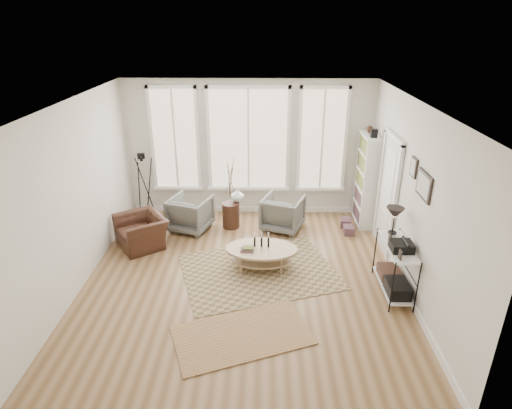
{
  "coord_description": "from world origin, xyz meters",
  "views": [
    {
      "loc": [
        0.33,
        -6.03,
        4.02
      ],
      "look_at": [
        0.2,
        0.6,
        1.1
      ],
      "focal_mm": 30.0,
      "sensor_mm": 36.0,
      "label": 1
    }
  ],
  "objects_px": {
    "low_shelf": "(395,263)",
    "coffee_table": "(261,252)",
    "bookcase": "(366,180)",
    "side_table": "(230,195)",
    "armchair_right": "(283,213)",
    "accent_chair": "(141,231)",
    "armchair_left": "(190,214)"
  },
  "relations": [
    {
      "from": "low_shelf",
      "to": "armchair_left",
      "type": "xyz_separation_m",
      "value": [
        -3.54,
        2.11,
        -0.16
      ]
    },
    {
      "from": "armchair_right",
      "to": "armchair_left",
      "type": "bearing_deg",
      "value": 22.8
    },
    {
      "from": "low_shelf",
      "to": "armchair_right",
      "type": "height_order",
      "value": "low_shelf"
    },
    {
      "from": "low_shelf",
      "to": "coffee_table",
      "type": "height_order",
      "value": "low_shelf"
    },
    {
      "from": "armchair_left",
      "to": "side_table",
      "type": "height_order",
      "value": "side_table"
    },
    {
      "from": "bookcase",
      "to": "accent_chair",
      "type": "relative_size",
      "value": 2.26
    },
    {
      "from": "armchair_right",
      "to": "side_table",
      "type": "xyz_separation_m",
      "value": [
        -1.07,
        0.07,
        0.36
      ]
    },
    {
      "from": "armchair_left",
      "to": "armchair_right",
      "type": "bearing_deg",
      "value": -159.64
    },
    {
      "from": "low_shelf",
      "to": "armchair_left",
      "type": "bearing_deg",
      "value": 149.19
    },
    {
      "from": "low_shelf",
      "to": "coffee_table",
      "type": "bearing_deg",
      "value": 162.56
    },
    {
      "from": "bookcase",
      "to": "coffee_table",
      "type": "bearing_deg",
      "value": -138.99
    },
    {
      "from": "side_table",
      "to": "accent_chair",
      "type": "height_order",
      "value": "side_table"
    },
    {
      "from": "low_shelf",
      "to": "armchair_right",
      "type": "distance_m",
      "value": 2.74
    },
    {
      "from": "accent_chair",
      "to": "low_shelf",
      "type": "bearing_deg",
      "value": 36.27
    },
    {
      "from": "armchair_right",
      "to": "accent_chair",
      "type": "height_order",
      "value": "armchair_right"
    },
    {
      "from": "accent_chair",
      "to": "coffee_table",
      "type": "bearing_deg",
      "value": 35.72
    },
    {
      "from": "armchair_left",
      "to": "low_shelf",
      "type": "bearing_deg",
      "value": 167.64
    },
    {
      "from": "low_shelf",
      "to": "coffee_table",
      "type": "distance_m",
      "value": 2.2
    },
    {
      "from": "bookcase",
      "to": "coffee_table",
      "type": "height_order",
      "value": "bookcase"
    },
    {
      "from": "armchair_left",
      "to": "armchair_right",
      "type": "xyz_separation_m",
      "value": [
        1.88,
        0.06,
        0.0
      ]
    },
    {
      "from": "bookcase",
      "to": "side_table",
      "type": "bearing_deg",
      "value": -174.23
    },
    {
      "from": "bookcase",
      "to": "low_shelf",
      "type": "distance_m",
      "value": 2.56
    },
    {
      "from": "armchair_left",
      "to": "bookcase",
      "type": "bearing_deg",
      "value": -155.04
    },
    {
      "from": "coffee_table",
      "to": "low_shelf",
      "type": "bearing_deg",
      "value": -17.44
    },
    {
      "from": "armchair_left",
      "to": "armchair_right",
      "type": "relative_size",
      "value": 1.0
    },
    {
      "from": "armchair_right",
      "to": "side_table",
      "type": "height_order",
      "value": "side_table"
    },
    {
      "from": "coffee_table",
      "to": "accent_chair",
      "type": "relative_size",
      "value": 1.38
    },
    {
      "from": "coffee_table",
      "to": "armchair_left",
      "type": "distance_m",
      "value": 2.05
    },
    {
      "from": "bookcase",
      "to": "armchair_right",
      "type": "xyz_separation_m",
      "value": [
        -1.71,
        -0.35,
        -0.6
      ]
    },
    {
      "from": "low_shelf",
      "to": "accent_chair",
      "type": "relative_size",
      "value": 1.43
    },
    {
      "from": "bookcase",
      "to": "low_shelf",
      "type": "xyz_separation_m",
      "value": [
        -0.06,
        -2.52,
        -0.44
      ]
    },
    {
      "from": "low_shelf",
      "to": "side_table",
      "type": "relative_size",
      "value": 0.87
    }
  ]
}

